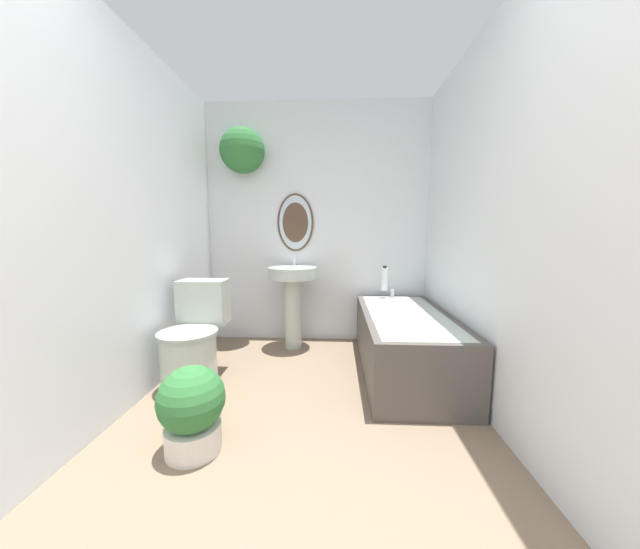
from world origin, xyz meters
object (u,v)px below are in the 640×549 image
object	(u,v)px
shampoo_bottle	(384,279)
toilet	(194,341)
bathtub	(405,341)
pedestal_sink	(293,291)
potted_plant	(192,408)

from	to	relation	value
shampoo_bottle	toilet	bearing A→B (deg)	-149.72
bathtub	toilet	bearing A→B (deg)	-170.05
toilet	pedestal_sink	world-z (taller)	pedestal_sink
pedestal_sink	shampoo_bottle	distance (m)	0.90
bathtub	potted_plant	bearing A→B (deg)	-141.59
toilet	potted_plant	world-z (taller)	toilet
shampoo_bottle	potted_plant	xyz separation A→B (m)	(-1.20, -1.62, -0.44)
toilet	pedestal_sink	xyz separation A→B (m)	(0.63, 0.79, 0.23)
bathtub	shampoo_bottle	world-z (taller)	shampoo_bottle
toilet	pedestal_sink	bearing A→B (deg)	51.38
toilet	potted_plant	bearing A→B (deg)	-66.91
pedestal_sink	potted_plant	xyz separation A→B (m)	(-0.31, -1.53, -0.33)
toilet	shampoo_bottle	xyz separation A→B (m)	(1.52, 0.89, 0.35)
potted_plant	toilet	bearing A→B (deg)	113.09
bathtub	potted_plant	distance (m)	1.64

